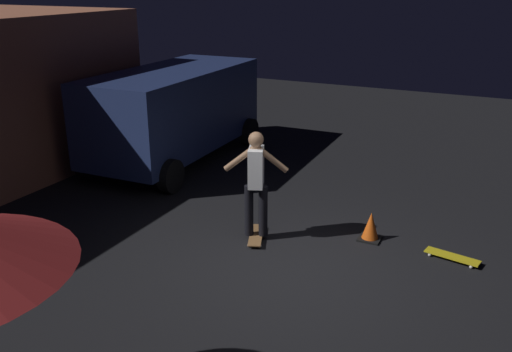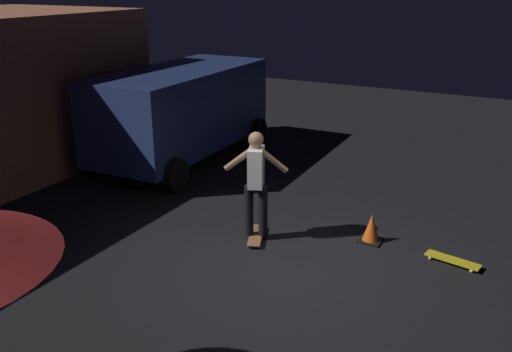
{
  "view_description": "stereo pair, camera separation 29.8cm",
  "coord_description": "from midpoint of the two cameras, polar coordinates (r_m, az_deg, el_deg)",
  "views": [
    {
      "loc": [
        -6.32,
        -2.54,
        3.88
      ],
      "look_at": [
        0.71,
        0.9,
        1.05
      ],
      "focal_mm": 38.62,
      "sensor_mm": 36.0,
      "label": 1
    },
    {
      "loc": [
        -6.19,
        -2.81,
        3.88
      ],
      "look_at": [
        0.71,
        0.9,
        1.05
      ],
      "focal_mm": 38.62,
      "sensor_mm": 36.0,
      "label": 2
    }
  ],
  "objects": [
    {
      "name": "skateboard_spare",
      "position": [
        8.52,
        18.7,
        -7.93
      ],
      "size": [
        0.35,
        0.8,
        0.07
      ],
      "color": "gold",
      "rests_on": "ground_plane"
    },
    {
      "name": "ground_plane",
      "position": [
        7.83,
        2.58,
        -9.84
      ],
      "size": [
        28.0,
        28.0,
        0.0
      ],
      "primitive_type": "plane",
      "color": "black"
    },
    {
      "name": "skater",
      "position": [
        8.33,
        -1.03,
        -0.09
      ],
      "size": [
        0.44,
        0.95,
        1.67
      ],
      "color": "black",
      "rests_on": "skateboard_ridden"
    },
    {
      "name": "traffic_cone",
      "position": [
        8.77,
        10.83,
        -5.23
      ],
      "size": [
        0.34,
        0.34,
        0.46
      ],
      "color": "black",
      "rests_on": "ground_plane"
    },
    {
      "name": "skateboard_ridden",
      "position": [
        8.71,
        -0.99,
        -6.17
      ],
      "size": [
        0.8,
        0.47,
        0.07
      ],
      "color": "olive",
      "rests_on": "ground_plane"
    },
    {
      "name": "parked_van",
      "position": [
        12.29,
        -9.15,
        6.83
      ],
      "size": [
        4.66,
        2.31,
        2.03
      ],
      "color": "navy",
      "rests_on": "ground_plane"
    }
  ]
}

